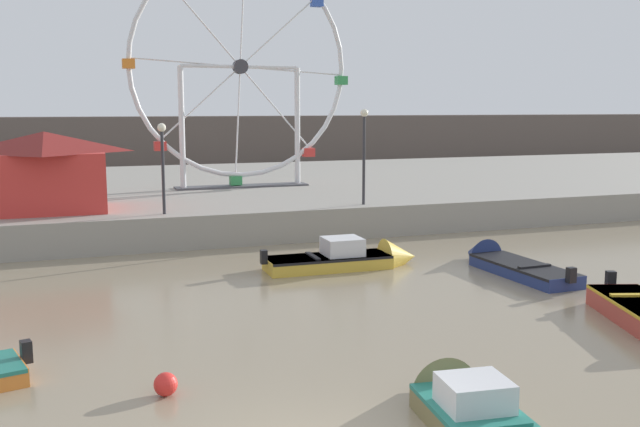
{
  "coord_description": "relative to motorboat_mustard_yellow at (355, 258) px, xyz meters",
  "views": [
    {
      "loc": [
        -3.18,
        -9.32,
        5.27
      ],
      "look_at": [
        4.19,
        11.37,
        1.98
      ],
      "focal_mm": 40.27,
      "sensor_mm": 36.0,
      "label": 1
    }
  ],
  "objects": [
    {
      "name": "motorboat_olive_wood",
      "position": [
        -2.75,
        -11.55,
        -0.02
      ],
      "size": [
        1.75,
        4.3,
        1.33
      ],
      "rotation": [
        0.0,
        0.0,
        1.46
      ],
      "color": "olive",
      "rests_on": "ground_plane"
    },
    {
      "name": "promenade_lamp_far",
      "position": [
        2.63,
        5.46,
        3.51
      ],
      "size": [
        0.32,
        0.32,
        3.89
      ],
      "color": "#2D2D33",
      "rests_on": "quay_promenade"
    },
    {
      "name": "carnival_booth_red_striped",
      "position": [
        -9.57,
        7.96,
        2.55
      ],
      "size": [
        4.8,
        4.01,
        3.05
      ],
      "rotation": [
        0.0,
        0.0,
        -0.01
      ],
      "color": "red",
      "rests_on": "quay_promenade"
    },
    {
      "name": "promenade_lamp_near",
      "position": [
        -5.44,
        5.55,
        3.22
      ],
      "size": [
        0.32,
        0.32,
        3.38
      ],
      "color": "#2D2D33",
      "rests_on": "quay_promenade"
    },
    {
      "name": "motorboat_navy_blue",
      "position": [
        4.44,
        -1.96,
        -0.09
      ],
      "size": [
        1.52,
        5.33,
        1.27
      ],
      "rotation": [
        0.0,
        0.0,
        1.61
      ],
      "color": "navy",
      "rests_on": "ground_plane"
    },
    {
      "name": "ferris_wheel_white_frame",
      "position": [
        -0.56,
        13.48,
        6.66
      ],
      "size": [
        11.16,
        1.2,
        11.34
      ],
      "color": "silver",
      "rests_on": "quay_promenade"
    },
    {
      "name": "quay_promenade",
      "position": [
        -5.68,
        16.42,
        0.33
      ],
      "size": [
        110.0,
        23.66,
        1.27
      ],
      "primitive_type": "cube",
      "color": "gray",
      "rests_on": "ground_plane"
    },
    {
      "name": "motorboat_mustard_yellow",
      "position": [
        0.0,
        0.0,
        0.0
      ],
      "size": [
        5.4,
        1.49,
        1.46
      ],
      "rotation": [
        0.0,
        0.0,
        6.26
      ],
      "color": "gold",
      "rests_on": "ground_plane"
    },
    {
      "name": "mooring_buoy_orange",
      "position": [
        -7.32,
        -8.69,
        -0.09
      ],
      "size": [
        0.44,
        0.44,
        0.44
      ],
      "primitive_type": "sphere",
      "color": "red",
      "rests_on": "ground_plane"
    },
    {
      "name": "distant_town_skyline",
      "position": [
        -5.68,
        41.02,
        1.89
      ],
      "size": [
        140.0,
        3.0,
        4.4
      ],
      "primitive_type": "cube",
      "color": "#564C47",
      "rests_on": "ground_plane"
    }
  ]
}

